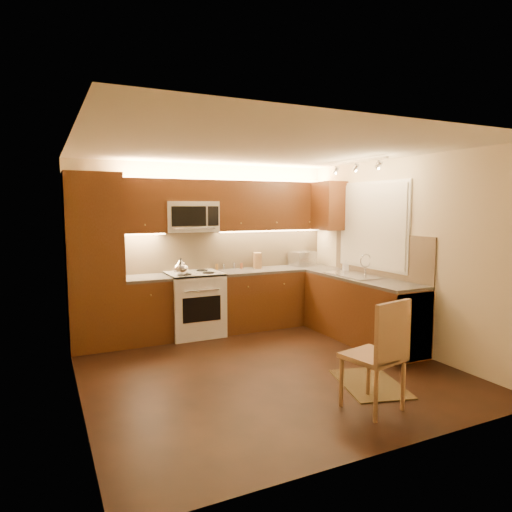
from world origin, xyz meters
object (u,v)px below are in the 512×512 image
microwave (190,217)px  knife_block (257,260)px  kettle (181,267)px  sink (355,270)px  stove (195,304)px  dining_chair (373,354)px  toaster_oven (302,258)px  soap_bottle (346,266)px

microwave → knife_block: 1.30m
microwave → kettle: size_ratio=3.10×
microwave → sink: microwave is taller
sink → knife_block: 1.58m
sink → knife_block: (-0.91, 1.29, 0.05)m
sink → kettle: kettle is taller
sink → microwave: bearing=147.8°
stove → sink: size_ratio=1.07×
kettle → knife_block: kettle is taller
microwave → knife_block: microwave is taller
kettle → knife_block: bearing=37.2°
microwave → dining_chair: microwave is taller
toaster_oven → knife_block: bearing=168.9°
stove → soap_bottle: size_ratio=5.62×
microwave → sink: size_ratio=0.88×
microwave → toaster_oven: size_ratio=2.00×
stove → soap_bottle: soap_bottle is taller
knife_block → soap_bottle: knife_block is taller
knife_block → toaster_oven: bearing=15.7°
knife_block → dining_chair: bearing=-79.2°
stove → sink: sink is taller
stove → microwave: (0.00, 0.14, 1.26)m
microwave → dining_chair: 3.46m
soap_bottle → microwave: bearing=172.1°
stove → soap_bottle: bearing=-18.6°
sink → kettle: bearing=157.5°
sink → toaster_oven: toaster_oven is taller
toaster_oven → knife_block: knife_block is taller
toaster_oven → knife_block: 0.81m
toaster_oven → soap_bottle: bearing=-84.4°
kettle → stove: bearing=59.8°
stove → sink: bearing=-29.4°
stove → knife_block: size_ratio=3.75×
toaster_oven → dining_chair: 3.41m
stove → microwave: 1.27m
toaster_oven → dining_chair: (-1.17, -3.17, -0.49)m
microwave → knife_block: size_ratio=3.10×
stove → toaster_oven: 1.99m
stove → dining_chair: 3.11m
microwave → kettle: 0.79m
toaster_oven → soap_bottle: size_ratio=2.32×
stove → soap_bottle: 2.31m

